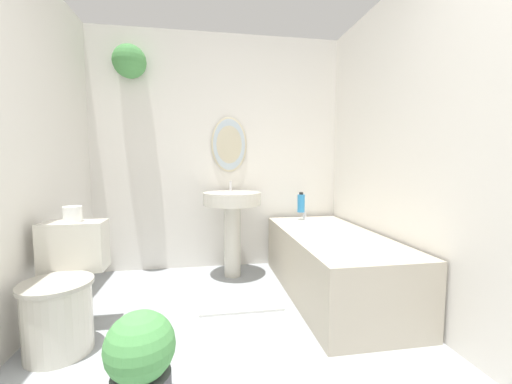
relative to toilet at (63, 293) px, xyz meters
The scene contains 9 objects.
wall_back 1.89m from the toilet, 54.62° to the left, with size 2.64×0.31×2.40m.
wall_right 2.46m from the toilet, ahead, with size 0.06×2.91×2.40m.
toilet is the anchor object (origin of this frame).
pedestal_sink 1.52m from the toilet, 42.10° to the left, with size 0.55×0.55×0.92m.
bathtub 1.93m from the toilet, 13.04° to the left, with size 0.73×1.65×0.59m.
shampoo_bottle 2.15m from the toilet, 30.92° to the left, with size 0.08×0.08×0.20m.
potted_plant 0.82m from the toilet, 47.56° to the right, with size 0.31×0.31×0.45m.
bath_mat 1.20m from the toilet, 17.74° to the left, with size 0.62×0.32×0.02m.
toilet_paper_roll 0.49m from the toilet, 90.00° to the left, with size 0.11×0.11×0.10m.
Camera 1 is at (-0.17, -0.49, 1.09)m, focal length 22.00 mm.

